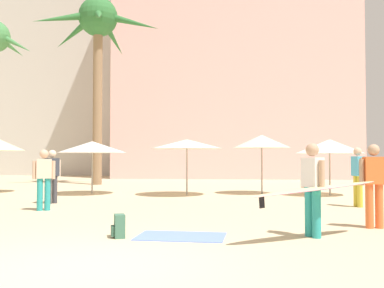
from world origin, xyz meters
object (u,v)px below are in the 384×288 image
Objects in this scene: backpack at (119,226)px; person_mid_left at (314,187)px; cafe_umbrella_0 at (92,147)px; cafe_umbrella_6 at (187,144)px; cafe_umbrella_4 at (330,146)px; person_far_right at (358,174)px; person_mid_center at (374,182)px; person_near_right at (52,174)px; cafe_umbrella_2 at (262,141)px; beach_towel at (181,236)px; person_near_left at (44,177)px; palm_tree_left at (98,32)px.

person_mid_left reaches higher than backpack.
cafe_umbrella_0 is 0.98× the size of cafe_umbrella_6.
person_far_right is at bearing -91.30° from cafe_umbrella_4.
person_near_right is at bearing -119.79° from person_mid_center.
person_far_right is (5.79, 5.48, 0.76)m from backpack.
person_mid_center is at bearing 8.46° from person_near_right.
cafe_umbrella_4 is 5.53m from cafe_umbrella_6.
cafe_umbrella_2 is 1.40× the size of person_near_right.
cafe_umbrella_2 is 1.38× the size of person_mid_center.
cafe_umbrella_6 is 1.63× the size of person_near_right.
person_near_right is (-9.49, -3.81, -0.96)m from cafe_umbrella_4.
person_near_right is (-4.72, 5.47, 0.92)m from beach_towel.
beach_towel is 0.91× the size of person_far_right.
cafe_umbrella_2 is 0.92× the size of cafe_umbrella_4.
person_mid_left is (3.14, -8.81, -1.06)m from cafe_umbrella_6.
person_mid_left is 1.61× the size of person_near_left.
palm_tree_left is 3.80× the size of cafe_umbrella_0.
cafe_umbrella_4 reaches higher than beach_towel.
palm_tree_left is 16.62m from person_far_right.
person_far_right is (2.48, -4.48, -1.15)m from cafe_umbrella_2.
cafe_umbrella_4 is 10.60m from beach_towel.
cafe_umbrella_0 is at bearing -136.49° from person_mid_center.
palm_tree_left is 18.55m from beach_towel.
palm_tree_left is at bearing 133.61° from person_near_right.
backpack is 6.75m from person_near_right.
person_far_right is (2.28, 5.25, 0.04)m from person_mid_left.
person_mid_center is (-0.92, -7.99, -0.95)m from cafe_umbrella_4.
person_mid_center is at bearing -58.69° from cafe_umbrella_6.
person_near_left is at bearing -39.46° from person_near_right.
beach_towel is at bearing 34.60° from person_far_right.
cafe_umbrella_2 is 5.66× the size of backpack.
cafe_umbrella_6 reaches higher than cafe_umbrella_0.
backpack is at bearing -22.98° from person_near_right.
cafe_umbrella_2 reaches higher than person_mid_center.
cafe_umbrella_6 is at bearing -47.14° from person_far_right.
backpack is (-1.11, -0.19, 0.19)m from beach_towel.
cafe_umbrella_0 is (1.75, -6.24, -6.53)m from palm_tree_left.
cafe_umbrella_2 reaches higher than person_mid_left.
person_mid_center reaches higher than backpack.
cafe_umbrella_2 is 1.49× the size of beach_towel.
cafe_umbrella_6 is at bearing 79.87° from person_mid_left.
palm_tree_left is 9.20m from cafe_umbrella_0.
person_far_right is (5.42, -3.55, -1.02)m from cafe_umbrella_6.
palm_tree_left is 6.07× the size of person_near_right.
person_near_left is at bearing -86.13° from cafe_umbrella_0.
cafe_umbrella_0 is at bearing -36.04° from person_far_right.
palm_tree_left is 11.94m from cafe_umbrella_2.
person_near_right is at bearing 112.91° from person_mid_left.
backpack is 0.16× the size of person_mid_left.
backpack is at bearing -121.84° from cafe_umbrella_4.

